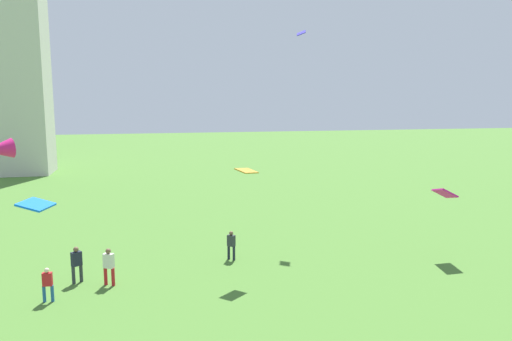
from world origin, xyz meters
TOP-DOWN VIEW (x-y plane):
  - person_1 at (-7.13, 19.97)m, footprint 0.54×0.50m
  - person_3 at (0.78, 21.82)m, footprint 0.47×0.48m
  - person_4 at (-5.58, 19.32)m, footprint 0.55×0.46m
  - person_5 at (-8.07, 17.87)m, footprint 0.49×0.26m
  - kite_flying_0 at (12.64, 19.98)m, footprint 1.07×1.61m
  - kite_flying_1 at (6.51, 27.78)m, footprint 0.79×1.03m
  - kite_flying_2 at (-7.50, 14.18)m, footprint 1.21×1.51m
  - kite_flying_5 at (1.26, 19.77)m, footprint 1.31×1.28m

SIDE VIEW (x-z plane):
  - person_5 at x=-8.07m, z-range 0.10..1.67m
  - person_3 at x=0.78m, z-range 0.11..1.75m
  - person_1 at x=-7.13m, z-range 0.12..1.95m
  - person_4 at x=-5.58m, z-range 0.12..1.96m
  - kite_flying_0 at x=12.64m, z-range 3.23..4.06m
  - kite_flying_2 at x=-7.50m, z-range 5.04..5.35m
  - kite_flying_5 at x=1.26m, z-range 5.15..5.48m
  - kite_flying_1 at x=6.51m, z-range 12.92..13.43m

